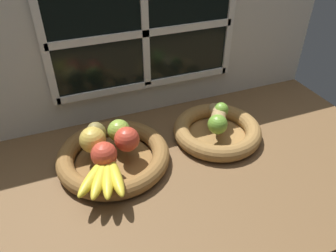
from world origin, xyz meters
The scene contains 14 objects.
ground_plane centered at (0.00, 0.00, -1.50)cm, with size 140.00×90.00×3.00cm, color brown.
back_wall centered at (0.00, 29.77, 27.88)cm, with size 140.00×4.60×55.00cm.
fruit_bowl_left centered at (-19.23, 3.96, 2.51)cm, with size 34.73×34.73×5.39cm.
fruit_bowl_right centered at (16.85, 3.96, 2.52)cm, with size 29.98×29.98×5.39cm.
apple_red_right centered at (-14.91, 2.50, 9.18)cm, with size 7.58×7.58×7.58cm, color #CC422D.
apple_green_back centered at (-16.00, 7.81, 8.95)cm, with size 7.12×7.12×7.12cm, color #8CAD3D.
apple_golden_left centered at (-24.45, 5.69, 9.35)cm, with size 7.92×7.92×7.92cm, color gold.
apple_red_front centered at (-22.73, -1.79, 9.11)cm, with size 7.45×7.45×7.45cm, color #CC422D.
pear_brown centered at (-22.88, 8.54, 9.22)cm, with size 6.17×6.02×7.66cm, color olive.
banana_bunch_front centered at (-24.06, -7.67, 7.05)cm, with size 13.43×17.99×3.32cm.
potato_back centered at (18.85, 8.35, 7.50)cm, with size 8.21×4.88×4.23cm, color tan.
potato_large centered at (16.85, 3.96, 7.69)cm, with size 7.52×4.86×4.61cm, color #A38451.
lime_near centered at (14.27, 0.09, 8.61)cm, with size 6.44×6.44×6.44cm, color #6B9E33.
lime_far centered at (19.87, 7.83, 8.02)cm, with size 5.26×5.26×5.26cm, color #6B9E33.
Camera 1 is at (-30.89, -71.69, 68.67)cm, focal length 34.41 mm.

